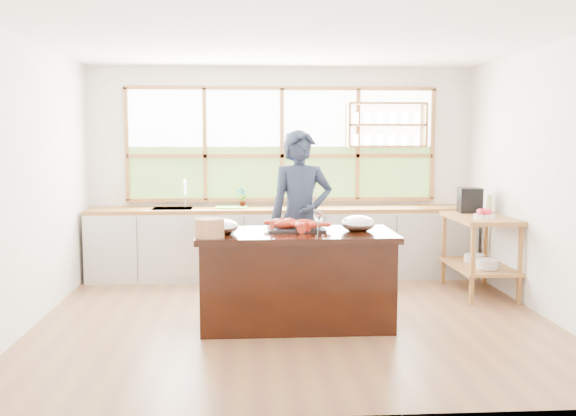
{
  "coord_description": "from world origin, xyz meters",
  "views": [
    {
      "loc": [
        -0.46,
        -6.17,
        1.78
      ],
      "look_at": [
        -0.05,
        0.15,
        1.09
      ],
      "focal_mm": 40.0,
      "sensor_mm": 36.0,
      "label": 1
    }
  ],
  "objects": [
    {
      "name": "wine_bottle",
      "position": [
        2.24,
        0.78,
        1.03
      ],
      "size": [
        0.07,
        0.07,
        0.26
      ],
      "primitive_type": "cylinder",
      "rotation": [
        0.0,
        0.0,
        0.09
      ],
      "color": "#96B05E",
      "rests_on": "right_shelf_unit"
    },
    {
      "name": "parchment_roll",
      "position": [
        -0.72,
        0.09,
        0.94
      ],
      "size": [
        0.25,
        0.28,
        0.08
      ],
      "primitive_type": "cylinder",
      "rotation": [
        1.57,
        0.0,
        0.69
      ],
      "color": "silver",
      "rests_on": "island"
    },
    {
      "name": "slate_board",
      "position": [
        0.01,
        -0.07,
        0.91
      ],
      "size": [
        0.55,
        0.4,
        0.02
      ],
      "primitive_type": "cube",
      "rotation": [
        0.0,
        0.0,
        -0.0
      ],
      "color": "black",
      "rests_on": "island"
    },
    {
      "name": "island",
      "position": [
        0.0,
        -0.2,
        0.45
      ],
      "size": [
        1.85,
        0.9,
        0.9
      ],
      "color": "black",
      "rests_on": "ground_plane"
    },
    {
      "name": "espresso_machine",
      "position": [
        2.19,
        1.27,
        1.05
      ],
      "size": [
        0.29,
        0.31,
        0.29
      ],
      "primitive_type": "cube",
      "rotation": [
        0.0,
        0.0,
        -0.13
      ],
      "color": "black",
      "rests_on": "right_shelf_unit"
    },
    {
      "name": "fruit_bowl",
      "position": [
        2.14,
        0.66,
        0.94
      ],
      "size": [
        0.23,
        0.23,
        0.11
      ],
      "color": "silver",
      "rests_on": "right_shelf_unit"
    },
    {
      "name": "lobster_pile",
      "position": [
        0.0,
        -0.08,
        0.96
      ],
      "size": [
        0.55,
        0.48,
        0.08
      ],
      "color": "red",
      "rests_on": "slate_board"
    },
    {
      "name": "mixing_bowl_right",
      "position": [
        0.6,
        -0.17,
        0.97
      ],
      "size": [
        0.32,
        0.32,
        0.16
      ],
      "primitive_type": "ellipsoid",
      "color": "silver",
      "rests_on": "island"
    },
    {
      "name": "mixing_bowl_left",
      "position": [
        -0.69,
        -0.26,
        0.96
      ],
      "size": [
        0.3,
        0.3,
        0.14
      ],
      "primitive_type": "ellipsoid",
      "color": "silver",
      "rests_on": "island"
    },
    {
      "name": "back_counter",
      "position": [
        -0.02,
        1.94,
        0.45
      ],
      "size": [
        4.9,
        0.63,
        0.9
      ],
      "color": "beige",
      "rests_on": "ground_plane"
    },
    {
      "name": "wicker_basket",
      "position": [
        -0.8,
        -0.48,
        0.98
      ],
      "size": [
        0.26,
        0.26,
        0.17
      ],
      "primitive_type": "cylinder",
      "color": "#B97B51",
      "rests_on": "island"
    },
    {
      "name": "ground_plane",
      "position": [
        0.0,
        0.0,
        0.0
      ],
      "size": [
        5.0,
        5.0,
        0.0
      ],
      "primitive_type": "plane",
      "color": "olive"
    },
    {
      "name": "potted_plant",
      "position": [
        -0.52,
        2.0,
        1.03
      ],
      "size": [
        0.16,
        0.12,
        0.26
      ],
      "primitive_type": "imported",
      "rotation": [
        0.0,
        0.0,
        0.24
      ],
      "color": "slate",
      "rests_on": "back_counter"
    },
    {
      "name": "cook",
      "position": [
        0.11,
        0.58,
        0.93
      ],
      "size": [
        0.73,
        0.53,
        1.87
      ],
      "primitive_type": "imported",
      "rotation": [
        0.0,
        0.0,
        0.12
      ],
      "color": "#1D2639",
      "rests_on": "ground_plane"
    },
    {
      "name": "cutting_board",
      "position": [
        -0.66,
        1.94,
        0.91
      ],
      "size": [
        0.42,
        0.32,
        0.01
      ],
      "primitive_type": "cube",
      "rotation": [
        0.0,
        0.0,
        -0.05
      ],
      "color": "#70BE42",
      "rests_on": "back_counter"
    },
    {
      "name": "right_shelf_unit",
      "position": [
        2.19,
        0.89,
        0.6
      ],
      "size": [
        0.62,
        1.1,
        0.9
      ],
      "color": "#A47332",
      "rests_on": "ground_plane"
    },
    {
      "name": "wine_glass",
      "position": [
        0.18,
        -0.46,
        1.06
      ],
      "size": [
        0.08,
        0.08,
        0.22
      ],
      "color": "silver",
      "rests_on": "island"
    },
    {
      "name": "room_shell",
      "position": [
        0.02,
        0.51,
        1.75
      ],
      "size": [
        5.02,
        4.52,
        2.71
      ],
      "color": "white",
      "rests_on": "ground_plane"
    }
  ]
}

